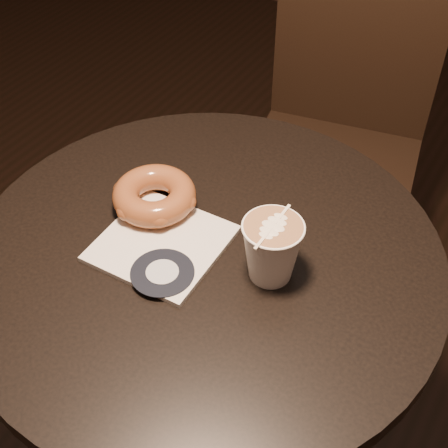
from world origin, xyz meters
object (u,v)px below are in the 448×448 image
object	(u,v)px
cafe_table	(207,331)
chair	(343,109)
latte_cup	(272,251)
pastry_bag	(162,243)
doughnut	(154,195)

from	to	relation	value
cafe_table	chair	distance (m)	0.72
cafe_table	latte_cup	distance (m)	0.27
cafe_table	pastry_bag	bearing A→B (deg)	-156.95
doughnut	latte_cup	world-z (taller)	latte_cup
chair	latte_cup	world-z (taller)	chair
cafe_table	pastry_bag	world-z (taller)	pastry_bag
doughnut	chair	bearing A→B (deg)	86.07
cafe_table	doughnut	xyz separation A→B (m)	(-0.11, 0.03, 0.23)
chair	latte_cup	bearing A→B (deg)	-88.24
chair	doughnut	distance (m)	0.72
cafe_table	pastry_bag	xyz separation A→B (m)	(-0.06, -0.02, 0.20)
cafe_table	doughnut	bearing A→B (deg)	163.24
cafe_table	doughnut	world-z (taller)	doughnut
cafe_table	latte_cup	world-z (taller)	latte_cup
pastry_bag	latte_cup	distance (m)	0.17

